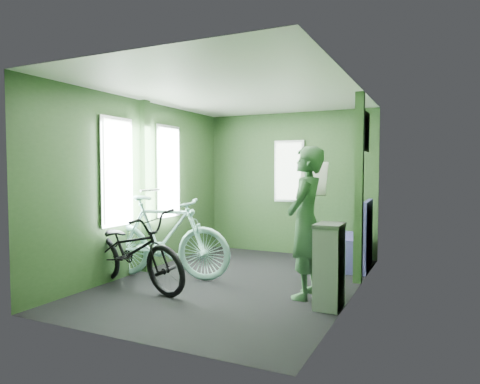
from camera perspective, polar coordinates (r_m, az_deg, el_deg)
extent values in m
plane|color=black|center=(5.36, -0.47, -11.88)|extent=(4.00, 4.00, 0.00)
cube|color=silver|center=(5.26, -0.48, 13.12)|extent=(2.80, 4.00, 0.02)
cube|color=#284620|center=(7.04, 6.62, 1.14)|extent=(2.80, 0.02, 2.30)
cube|color=#284620|center=(3.49, -14.87, -0.81)|extent=(2.80, 0.02, 2.30)
cube|color=#284620|center=(5.93, -12.76, 0.74)|extent=(0.02, 4.00, 2.30)
cube|color=#284620|center=(4.75, 14.94, 0.17)|extent=(0.02, 4.00, 2.30)
cube|color=#284620|center=(5.90, -12.45, 0.73)|extent=(0.08, 0.12, 2.30)
cube|color=silver|center=(5.47, -15.96, 2.61)|extent=(0.02, 0.56, 1.34)
cube|color=silver|center=(6.34, -9.39, 2.72)|extent=(0.02, 0.56, 1.34)
cube|color=white|center=(5.49, -15.96, 8.15)|extent=(0.00, 0.12, 0.12)
cube|color=white|center=(6.35, -9.36, 7.51)|extent=(0.00, 0.12, 0.12)
cylinder|color=silver|center=(5.86, -11.91, 0.24)|extent=(0.03, 0.40, 0.03)
cube|color=#284620|center=(5.35, 15.56, 0.47)|extent=(0.10, 0.10, 2.30)
cube|color=white|center=(5.65, 16.49, 7.69)|extent=(0.02, 0.40, 0.50)
cube|color=silver|center=(6.99, 6.51, 2.77)|extent=(0.50, 0.02, 1.00)
imported|color=black|center=(5.23, -14.19, -12.36)|extent=(1.86, 1.13, 0.99)
imported|color=#9DE4D6|center=(5.59, -10.14, -11.29)|extent=(1.83, 0.88, 1.09)
imported|color=#2F5733|center=(4.64, 8.75, -4.02)|extent=(0.39, 0.59, 1.62)
cube|color=silver|center=(4.90, 9.79, 1.76)|extent=(0.30, 0.15, 0.38)
cube|color=gray|center=(4.39, 11.80, -9.62)|extent=(0.25, 0.35, 0.85)
cube|color=navy|center=(6.25, 14.57, -7.70)|extent=(0.55, 0.93, 0.45)
cube|color=navy|center=(6.15, 16.64, -3.44)|extent=(0.11, 0.90, 0.50)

